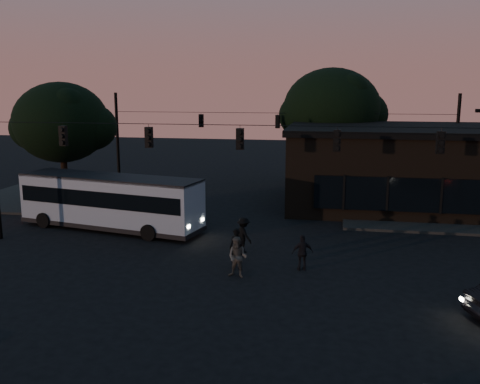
% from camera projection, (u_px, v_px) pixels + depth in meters
% --- Properties ---
extents(ground, '(120.00, 120.00, 0.00)m').
position_uv_depth(ground, '(223.00, 280.00, 22.35)').
color(ground, black).
rests_on(ground, ground).
extents(sidewalk_far_right, '(14.00, 10.00, 0.15)m').
position_uv_depth(sidewalk_far_right, '(455.00, 214.00, 33.74)').
color(sidewalk_far_right, black).
rests_on(sidewalk_far_right, ground).
extents(sidewalk_far_left, '(14.00, 10.00, 0.15)m').
position_uv_depth(sidewalk_far_left, '(73.00, 199.00, 38.31)').
color(sidewalk_far_left, black).
rests_on(sidewalk_far_left, ground).
extents(building, '(15.40, 10.41, 5.40)m').
position_uv_depth(building, '(405.00, 167.00, 35.66)').
color(building, black).
rests_on(building, ground).
extents(tree_behind, '(7.60, 7.60, 9.43)m').
position_uv_depth(tree_behind, '(332.00, 110.00, 41.68)').
color(tree_behind, black).
rests_on(tree_behind, ground).
extents(tree_left, '(6.40, 6.40, 8.30)m').
position_uv_depth(tree_left, '(61.00, 123.00, 36.28)').
color(tree_left, black).
rests_on(tree_left, ground).
extents(signal_rig_near, '(26.24, 0.30, 7.50)m').
position_uv_depth(signal_rig_near, '(240.00, 162.00, 25.35)').
color(signal_rig_near, black).
rests_on(signal_rig_near, ground).
extents(signal_rig_far, '(26.24, 0.30, 7.50)m').
position_uv_depth(signal_rig_far, '(277.00, 137.00, 40.84)').
color(signal_rig_far, black).
rests_on(signal_rig_far, ground).
extents(bus, '(11.14, 4.70, 3.06)m').
position_uv_depth(bus, '(110.00, 200.00, 30.10)').
color(bus, '#7F8DA2').
rests_on(bus, ground).
extents(pedestrian_a, '(0.74, 0.57, 1.82)m').
position_uv_depth(pedestrian_a, '(236.00, 248.00, 23.71)').
color(pedestrian_a, black).
rests_on(pedestrian_a, ground).
extents(pedestrian_b, '(0.96, 0.80, 1.76)m').
position_uv_depth(pedestrian_b, '(238.00, 257.00, 22.60)').
color(pedestrian_b, '#403E3A').
rests_on(pedestrian_b, ground).
extents(pedestrian_c, '(1.02, 0.66, 1.62)m').
position_uv_depth(pedestrian_c, '(303.00, 253.00, 23.45)').
color(pedestrian_c, black).
rests_on(pedestrian_c, ground).
extents(pedestrian_d, '(1.26, 1.25, 1.74)m').
position_uv_depth(pedestrian_d, '(243.00, 235.00, 26.03)').
color(pedestrian_d, black).
rests_on(pedestrian_d, ground).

